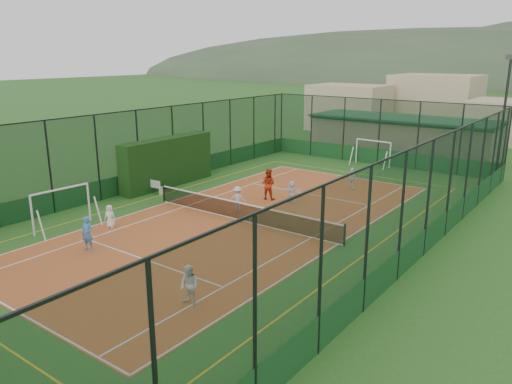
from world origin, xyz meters
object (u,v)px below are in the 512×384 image
(child_near_left, at_px, (110,216))
(child_far_right, at_px, (352,178))
(child_near_mid, at_px, (87,233))
(child_far_left, at_px, (238,199))
(futsal_goal_near, at_px, (62,209))
(child_far_back, at_px, (292,192))
(futsal_goal_far, at_px, (373,153))
(white_bench, at_px, (153,186))
(child_near_right, at_px, (189,286))
(floodlight_ne, at_px, (503,120))
(clubhouse, at_px, (402,136))
(coach, at_px, (268,184))

(child_near_left, bearing_deg, child_far_right, 39.25)
(child_near_mid, height_order, child_far_left, child_near_mid)
(futsal_goal_near, bearing_deg, child_far_back, -29.00)
(futsal_goal_far, bearing_deg, white_bench, -111.60)
(futsal_goal_far, bearing_deg, child_near_right, -75.59)
(futsal_goal_far, xyz_separation_m, child_near_mid, (-2.81, -23.57, -0.18))
(floodlight_ne, height_order, clubhouse, floodlight_ne)
(child_near_right, xyz_separation_m, child_far_back, (-3.81, 12.40, -0.08))
(floodlight_ne, xyz_separation_m, child_near_left, (-13.21, -21.30, -3.54))
(clubhouse, relative_size, child_far_back, 11.86)
(white_bench, xyz_separation_m, child_far_left, (6.53, 0.25, 0.24))
(clubhouse, bearing_deg, child_far_right, -82.55)
(futsal_goal_far, distance_m, child_near_right, 24.91)
(clubhouse, distance_m, child_near_mid, 29.29)
(child_far_right, relative_size, coach, 0.75)
(clubhouse, bearing_deg, coach, -93.93)
(futsal_goal_near, relative_size, coach, 1.67)
(child_near_mid, bearing_deg, child_near_right, -26.15)
(floodlight_ne, xyz_separation_m, futsal_goal_far, (-8.76, -0.16, -3.17))
(child_far_left, bearing_deg, child_near_right, 84.85)
(clubhouse, bearing_deg, futsal_goal_far, -91.68)
(white_bench, height_order, child_far_right, child_far_right)
(child_far_right, distance_m, coach, 5.85)
(white_bench, bearing_deg, futsal_goal_far, 58.66)
(floodlight_ne, relative_size, white_bench, 5.20)
(futsal_goal_far, distance_m, coach, 12.47)
(futsal_goal_far, bearing_deg, child_near_mid, -92.15)
(child_far_right, bearing_deg, child_far_back, 94.05)
(futsal_goal_far, bearing_deg, clubhouse, 92.96)
(floodlight_ne, bearing_deg, futsal_goal_near, -123.48)
(child_far_back, bearing_deg, child_near_right, 81.54)
(child_near_left, height_order, child_far_left, child_far_left)
(child_far_back, bearing_deg, child_far_left, 38.30)
(floodlight_ne, height_order, child_far_left, floodlight_ne)
(floodlight_ne, relative_size, child_far_back, 6.44)
(futsal_goal_near, height_order, child_near_right, futsal_goal_near)
(clubhouse, xyz_separation_m, child_far_back, (0.25, -17.70, -0.92))
(coach, bearing_deg, child_far_left, 75.69)
(child_near_left, relative_size, child_near_mid, 0.76)
(coach, bearing_deg, child_near_right, 99.94)
(floodlight_ne, xyz_separation_m, white_bench, (-16.40, -15.65, -3.68))
(child_near_right, bearing_deg, child_near_left, 162.42)
(child_far_left, bearing_deg, child_far_right, -145.56)
(child_near_mid, xyz_separation_m, child_far_right, (4.66, 16.20, -0.07))
(clubhouse, xyz_separation_m, futsal_goal_far, (-0.16, -5.56, -0.62))
(white_bench, xyz_separation_m, child_near_right, (11.86, -9.05, 0.29))
(child_near_left, bearing_deg, white_bench, 93.30)
(white_bench, height_order, child_near_left, child_near_left)
(futsal_goal_near, distance_m, futsal_goal_far, 23.41)
(child_near_left, distance_m, coach, 9.35)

